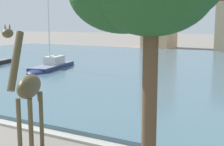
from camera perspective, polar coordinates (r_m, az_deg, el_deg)
name	(u,v)px	position (r m, az deg, el deg)	size (l,w,h in m)	color
harbor_water	(195,69)	(33.48, 15.11, 0.75)	(87.85, 43.78, 0.32)	#476675
quay_edge_coping	(65,136)	(13.64, -8.67, -11.42)	(87.85, 0.50, 0.12)	#ADA89E
giraffe_statue	(28,90)	(11.55, -15.24, -2.97)	(1.48, 2.65, 4.82)	#4C4228
sailboat_navy	(50,67)	(31.61, -11.34, 1.09)	(3.47, 7.78, 8.79)	navy
townhouse_narrow_midrow	(160,14)	(63.91, 8.80, 10.69)	(5.67, 6.67, 13.51)	tan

